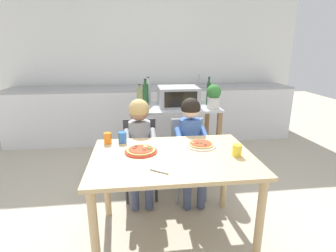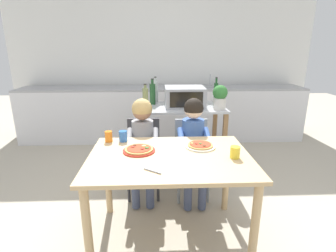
{
  "view_description": "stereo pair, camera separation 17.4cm",
  "coord_description": "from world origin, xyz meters",
  "px_view_note": "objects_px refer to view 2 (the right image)",
  "views": [
    {
      "loc": [
        -0.27,
        -1.87,
        1.56
      ],
      "look_at": [
        0.0,
        0.3,
        0.9
      ],
      "focal_mm": 28.23,
      "sensor_mm": 36.0,
      "label": 1
    },
    {
      "loc": [
        -0.09,
        -1.89,
        1.56
      ],
      "look_at": [
        0.0,
        0.3,
        0.9
      ],
      "focal_mm": 28.23,
      "sensor_mm": 36.0,
      "label": 2
    }
  ],
  "objects_px": {
    "child_in_grey_shirt": "(142,137)",
    "drinking_cup_blue": "(123,136)",
    "drinking_cup_orange": "(109,136)",
    "bottle_brown_beer": "(216,94)",
    "dining_chair_left": "(144,151)",
    "pizza_plate_red_rimmed": "(139,150)",
    "toaster_oven": "(185,97)",
    "bottle_tall_green_wine": "(153,93)",
    "pizza_plate_white": "(200,146)",
    "bottle_slim_sauce": "(156,92)",
    "child_in_blue_striped_shirt": "(194,138)",
    "serving_spoon": "(152,171)",
    "bottle_squat_spirits": "(145,99)",
    "potted_herb_plant": "(220,96)",
    "dining_table": "(170,168)",
    "dining_chair_right": "(192,152)",
    "drinking_cup_yellow": "(235,152)",
    "kitchen_island_cart": "(180,128)"
  },
  "relations": [
    {
      "from": "bottle_slim_sauce",
      "to": "kitchen_island_cart",
      "type": "bearing_deg",
      "value": -40.21
    },
    {
      "from": "dining_table",
      "to": "pizza_plate_red_rimmed",
      "type": "xyz_separation_m",
      "value": [
        -0.24,
        0.1,
        0.12
      ]
    },
    {
      "from": "bottle_slim_sauce",
      "to": "drinking_cup_yellow",
      "type": "height_order",
      "value": "bottle_slim_sauce"
    },
    {
      "from": "child_in_blue_striped_shirt",
      "to": "drinking_cup_yellow",
      "type": "xyz_separation_m",
      "value": [
        0.23,
        -0.64,
        0.11
      ]
    },
    {
      "from": "bottle_tall_green_wine",
      "to": "dining_chair_right",
      "type": "relative_size",
      "value": 0.4
    },
    {
      "from": "pizza_plate_white",
      "to": "drinking_cup_yellow",
      "type": "bearing_deg",
      "value": -46.16
    },
    {
      "from": "dining_chair_right",
      "to": "bottle_brown_beer",
      "type": "bearing_deg",
      "value": 58.81
    },
    {
      "from": "bottle_slim_sauce",
      "to": "pizza_plate_white",
      "type": "height_order",
      "value": "bottle_slim_sauce"
    },
    {
      "from": "toaster_oven",
      "to": "drinking_cup_yellow",
      "type": "relative_size",
      "value": 5.22
    },
    {
      "from": "potted_herb_plant",
      "to": "drinking_cup_yellow",
      "type": "relative_size",
      "value": 3.11
    },
    {
      "from": "bottle_brown_beer",
      "to": "child_in_grey_shirt",
      "type": "bearing_deg",
      "value": -142.67
    },
    {
      "from": "child_in_grey_shirt",
      "to": "pizza_plate_white",
      "type": "relative_size",
      "value": 4.15
    },
    {
      "from": "bottle_tall_green_wine",
      "to": "child_in_blue_striped_shirt",
      "type": "height_order",
      "value": "bottle_tall_green_wine"
    },
    {
      "from": "dining_chair_left",
      "to": "pizza_plate_red_rimmed",
      "type": "relative_size",
      "value": 3.12
    },
    {
      "from": "dining_chair_left",
      "to": "pizza_plate_red_rimmed",
      "type": "distance_m",
      "value": 0.7
    },
    {
      "from": "bottle_slim_sauce",
      "to": "bottle_tall_green_wine",
      "type": "relative_size",
      "value": 1.03
    },
    {
      "from": "bottle_squat_spirits",
      "to": "pizza_plate_red_rimmed",
      "type": "relative_size",
      "value": 1.16
    },
    {
      "from": "toaster_oven",
      "to": "pizza_plate_white",
      "type": "relative_size",
      "value": 1.89
    },
    {
      "from": "bottle_tall_green_wine",
      "to": "bottle_brown_beer",
      "type": "bearing_deg",
      "value": -8.1
    },
    {
      "from": "bottle_brown_beer",
      "to": "bottle_squat_spirits",
      "type": "xyz_separation_m",
      "value": [
        -0.85,
        -0.19,
        -0.02
      ]
    },
    {
      "from": "child_in_blue_striped_shirt",
      "to": "toaster_oven",
      "type": "bearing_deg",
      "value": 91.93
    },
    {
      "from": "child_in_grey_shirt",
      "to": "drinking_cup_orange",
      "type": "relative_size",
      "value": 10.95
    },
    {
      "from": "toaster_oven",
      "to": "bottle_tall_green_wine",
      "type": "height_order",
      "value": "bottle_tall_green_wine"
    },
    {
      "from": "drinking_cup_yellow",
      "to": "pizza_plate_white",
      "type": "bearing_deg",
      "value": 133.84
    },
    {
      "from": "bottle_tall_green_wine",
      "to": "pizza_plate_red_rimmed",
      "type": "xyz_separation_m",
      "value": [
        -0.09,
        -1.3,
        -0.23
      ]
    },
    {
      "from": "bottle_tall_green_wine",
      "to": "dining_chair_left",
      "type": "relative_size",
      "value": 0.4
    },
    {
      "from": "pizza_plate_white",
      "to": "drinking_cup_orange",
      "type": "bearing_deg",
      "value": 168.18
    },
    {
      "from": "kitchen_island_cart",
      "to": "serving_spoon",
      "type": "distance_m",
      "value": 1.57
    },
    {
      "from": "child_in_grey_shirt",
      "to": "drinking_cup_blue",
      "type": "height_order",
      "value": "child_in_grey_shirt"
    },
    {
      "from": "drinking_cup_blue",
      "to": "drinking_cup_orange",
      "type": "bearing_deg",
      "value": -178.4
    },
    {
      "from": "kitchen_island_cart",
      "to": "potted_herb_plant",
      "type": "xyz_separation_m",
      "value": [
        0.44,
        -0.18,
        0.43
      ]
    },
    {
      "from": "bottle_brown_beer",
      "to": "drinking_cup_orange",
      "type": "xyz_separation_m",
      "value": [
        -1.15,
        -0.95,
        -0.21
      ]
    },
    {
      "from": "pizza_plate_white",
      "to": "bottle_slim_sauce",
      "type": "bearing_deg",
      "value": 105.72
    },
    {
      "from": "pizza_plate_red_rimmed",
      "to": "serving_spoon",
      "type": "relative_size",
      "value": 1.85
    },
    {
      "from": "toaster_oven",
      "to": "serving_spoon",
      "type": "xyz_separation_m",
      "value": [
        -0.37,
        -1.54,
        -0.22
      ]
    },
    {
      "from": "bottle_brown_beer",
      "to": "drinking_cup_blue",
      "type": "relative_size",
      "value": 3.67
    },
    {
      "from": "bottle_tall_green_wine",
      "to": "drinking_cup_blue",
      "type": "height_order",
      "value": "bottle_tall_green_wine"
    },
    {
      "from": "bottle_brown_beer",
      "to": "child_in_blue_striped_shirt",
      "type": "height_order",
      "value": "bottle_brown_beer"
    },
    {
      "from": "child_in_grey_shirt",
      "to": "child_in_blue_striped_shirt",
      "type": "xyz_separation_m",
      "value": [
        0.51,
        -0.05,
        -0.01
      ]
    },
    {
      "from": "bottle_slim_sauce",
      "to": "pizza_plate_white",
      "type": "distance_m",
      "value": 1.41
    },
    {
      "from": "kitchen_island_cart",
      "to": "bottle_slim_sauce",
      "type": "bearing_deg",
      "value": 139.79
    },
    {
      "from": "child_in_grey_shirt",
      "to": "drinking_cup_blue",
      "type": "xyz_separation_m",
      "value": [
        -0.15,
        -0.28,
        0.11
      ]
    },
    {
      "from": "bottle_squat_spirits",
      "to": "child_in_blue_striped_shirt",
      "type": "xyz_separation_m",
      "value": [
        0.49,
        -0.52,
        -0.3
      ]
    },
    {
      "from": "bottle_tall_green_wine",
      "to": "drinking_cup_blue",
      "type": "distance_m",
      "value": 1.1
    },
    {
      "from": "pizza_plate_white",
      "to": "serving_spoon",
      "type": "distance_m",
      "value": 0.59
    },
    {
      "from": "dining_table",
      "to": "dining_chair_left",
      "type": "xyz_separation_m",
      "value": [
        -0.24,
        0.74,
        -0.16
      ]
    },
    {
      "from": "bottle_squat_spirits",
      "to": "potted_herb_plant",
      "type": "xyz_separation_m",
      "value": [
        0.85,
        -0.02,
        0.02
      ]
    },
    {
      "from": "drinking_cup_blue",
      "to": "child_in_grey_shirt",
      "type": "bearing_deg",
      "value": 61.17
    },
    {
      "from": "potted_herb_plant",
      "to": "dining_chair_right",
      "type": "distance_m",
      "value": 0.75
    },
    {
      "from": "dining_table",
      "to": "drinking_cup_yellow",
      "type": "xyz_separation_m",
      "value": [
        0.49,
        -0.06,
        0.15
      ]
    }
  ]
}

